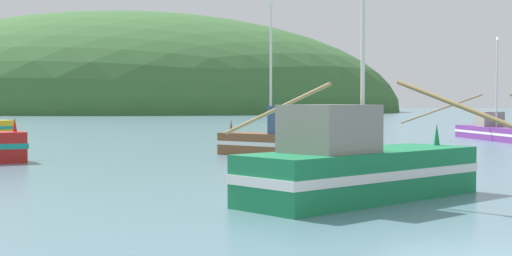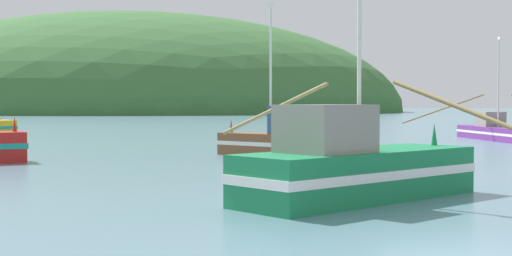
{
  "view_description": "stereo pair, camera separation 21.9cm",
  "coord_description": "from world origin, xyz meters",
  "views": [
    {
      "loc": [
        -4.8,
        -12.3,
        2.79
      ],
      "look_at": [
        -0.77,
        26.47,
        1.4
      ],
      "focal_mm": 51.62,
      "sensor_mm": 36.0,
      "label": 1
    },
    {
      "loc": [
        -4.59,
        -12.32,
        2.79
      ],
      "look_at": [
        -0.77,
        26.47,
        1.4
      ],
      "focal_mm": 51.62,
      "sensor_mm": 36.0,
      "label": 2
    }
  ],
  "objects": [
    {
      "name": "fishing_boat_purple",
      "position": [
        18.19,
        39.44,
        0.64
      ],
      "size": [
        14.22,
        10.49,
        7.51
      ],
      "rotation": [
        0.0,
        0.0,
        4.71
      ],
      "color": "#6B2D84",
      "rests_on": "ground"
    },
    {
      "name": "fishing_boat_green",
      "position": [
        0.21,
        8.01,
        0.93
      ],
      "size": [
        7.96,
        9.85,
        7.75
      ],
      "rotation": [
        0.0,
        0.0,
        0.63
      ],
      "color": "#197A47",
      "rests_on": "ground"
    },
    {
      "name": "hill_far_center",
      "position": [
        -19.01,
        195.54,
        0.0
      ],
      "size": [
        151.54,
        121.23,
        54.53
      ],
      "primitive_type": "ellipsoid",
      "color": "#386633",
      "rests_on": "ground"
    },
    {
      "name": "fishing_boat_brown",
      "position": [
        0.13,
        24.9,
        0.8
      ],
      "size": [
        5.82,
        5.72,
        7.86
      ],
      "rotation": [
        0.0,
        0.0,
        2.37
      ],
      "color": "brown",
      "rests_on": "ground"
    }
  ]
}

